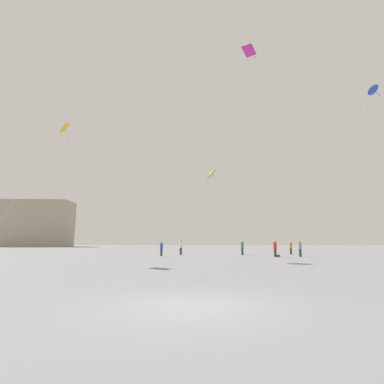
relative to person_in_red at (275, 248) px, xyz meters
The scene contains 13 objects.
ground_plane 25.14m from the person_in_red, 110.37° to the right, with size 300.00×300.00×0.00m, color slate.
person_in_red is the anchor object (origin of this frame).
person_in_blue 12.46m from the person_in_red, 169.11° to the left, with size 0.36×0.36×1.64m.
person_in_white 11.47m from the person_in_red, 152.16° to the left, with size 0.40×0.40×1.85m.
person_in_orange 7.65m from the person_in_red, 59.47° to the left, with size 0.37×0.37×1.70m.
person_in_grey 2.81m from the person_in_red, ahead, with size 0.39×0.39×1.77m.
person_in_green 5.49m from the person_in_red, 118.63° to the left, with size 0.39×0.39×1.78m.
kite_amber_delta 23.22m from the person_in_red, 155.65° to the right, with size 3.05×4.97×9.81m.
kite_magenta_delta 18.37m from the person_in_red, 111.29° to the right, with size 5.15×12.13×14.58m.
kite_lime_diamond 11.47m from the person_in_red, 137.96° to the right, with size 7.63×7.07×6.74m.
kite_cobalt_diamond 16.76m from the person_in_red, 51.77° to the right, with size 4.41×9.38×13.32m.
building_left_hall 94.71m from the person_in_red, 132.44° to the left, with size 24.89×12.75×15.80m.
handbag_beside_flyer 0.93m from the person_in_red, 15.95° to the left, with size 0.32×0.14×0.24m, color maroon.
Camera 1 is at (-0.01, -7.33, 1.53)m, focal length 26.93 mm.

